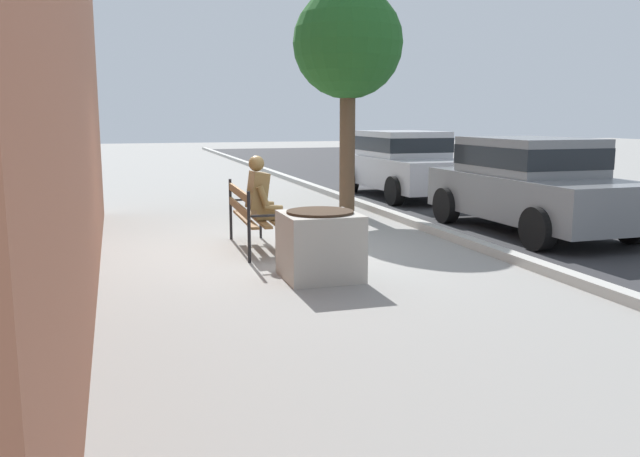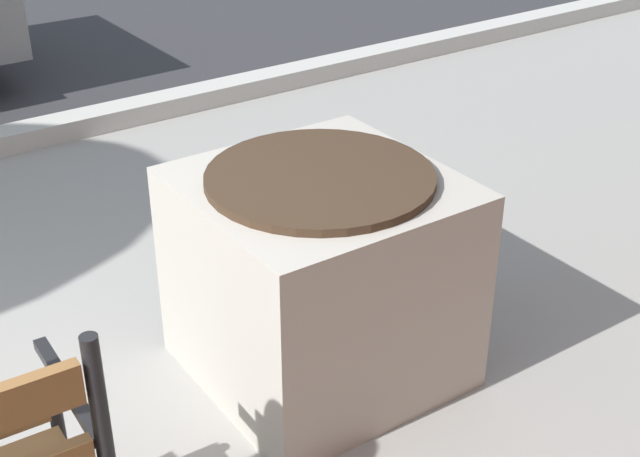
{
  "view_description": "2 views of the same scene",
  "coord_description": "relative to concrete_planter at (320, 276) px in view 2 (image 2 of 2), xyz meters",
  "views": [
    {
      "loc": [
        9.19,
        -2.1,
        1.91
      ],
      "look_at": [
        1.79,
        0.18,
        0.6
      ],
      "focal_mm": 37.32,
      "sensor_mm": 36.0,
      "label": 1
    },
    {
      "loc": [
        0.23,
        -2.1,
        2.12
      ],
      "look_at": [
        1.79,
        0.18,
        0.6
      ],
      "focal_mm": 50.44,
      "sensor_mm": 36.0,
      "label": 2
    }
  ],
  "objects": [
    {
      "name": "concrete_planter",
      "position": [
        0.0,
        0.0,
        0.0
      ],
      "size": [
        0.88,
        0.88,
        0.81
      ],
      "color": "#A8A399",
      "rests_on": "ground"
    }
  ]
}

